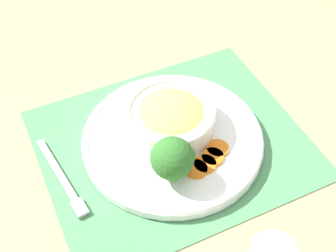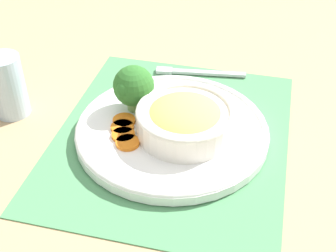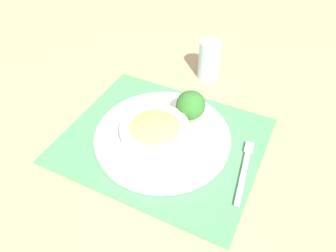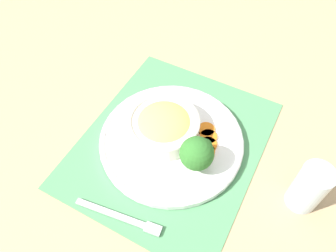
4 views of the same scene
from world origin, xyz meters
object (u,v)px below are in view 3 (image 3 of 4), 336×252
Objects in this scene: bowl at (155,131)px; water_glass at (209,62)px; broccoli_floret at (191,105)px; fork at (245,165)px.

water_glass is at bearing 85.89° from bowl.
broccoli_floret reaches higher than fork.
broccoli_floret is 0.19m from fork.
water_glass reaches higher than bowl.
bowl is 1.92× the size of broccoli_floret.
bowl is at bearing -179.59° from fork.
water_glass reaches higher than broccoli_floret.
fork is (0.16, -0.08, -0.06)m from broccoli_floret.
broccoli_floret is (0.05, 0.10, 0.02)m from bowl.
bowl is 0.22m from fork.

